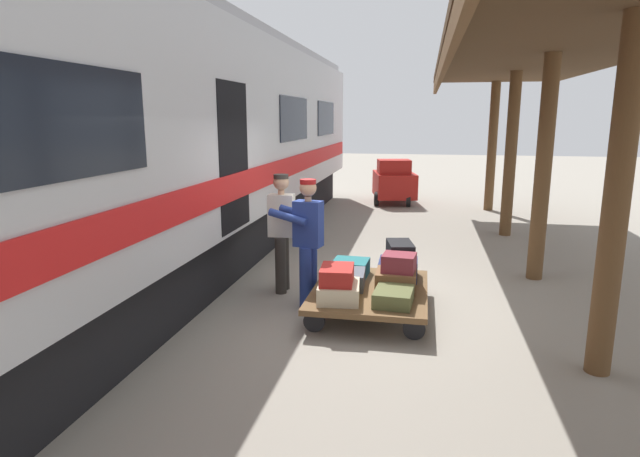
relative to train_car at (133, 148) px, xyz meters
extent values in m
plane|color=gray|center=(-3.27, 0.00, -2.06)|extent=(60.00, 60.00, 0.00)
cylinder|color=brown|center=(-5.81, -7.95, -0.36)|extent=(0.24, 0.24, 3.40)
cylinder|color=brown|center=(-5.81, -4.77, -0.36)|extent=(0.24, 0.24, 3.40)
cylinder|color=brown|center=(-5.81, -1.59, -0.36)|extent=(0.24, 0.24, 3.40)
cylinder|color=brown|center=(-5.81, 1.59, -0.36)|extent=(0.24, 0.24, 3.40)
cube|color=#432E1A|center=(-5.81, 0.00, 1.42)|extent=(3.20, 16.71, 0.16)
cube|color=brown|center=(-4.26, 0.00, 1.19)|extent=(0.08, 16.71, 0.30)
cube|color=#B7BABF|center=(0.00, 0.00, 0.29)|extent=(3.00, 19.72, 2.90)
cube|color=black|center=(0.00, 0.00, -1.61)|extent=(2.55, 18.73, 0.90)
cube|color=#99999E|center=(0.00, 0.00, 1.84)|extent=(2.76, 19.33, 0.20)
cube|color=red|center=(-1.51, 0.00, -0.51)|extent=(0.03, 19.33, 0.36)
cube|color=black|center=(-1.51, -6.90, 0.39)|extent=(0.02, 2.17, 0.84)
cube|color=black|center=(-1.51, -3.45, 0.39)|extent=(0.02, 2.17, 0.84)
cube|color=black|center=(-1.51, 3.45, 0.39)|extent=(0.02, 2.17, 0.84)
cube|color=black|center=(-1.45, 0.00, -0.11)|extent=(0.12, 1.10, 2.00)
cube|color=brown|center=(-3.43, 0.39, -1.77)|extent=(1.45, 1.90, 0.07)
cylinder|color=black|center=(-4.01, 1.15, -1.93)|extent=(0.26, 0.05, 0.26)
cylinder|color=black|center=(-2.85, 1.15, -1.93)|extent=(0.26, 0.05, 0.26)
cylinder|color=black|center=(-4.01, -0.38, -1.93)|extent=(0.26, 0.05, 0.26)
cylinder|color=black|center=(-2.85, -0.38, -1.93)|extent=(0.26, 0.05, 0.26)
cube|color=brown|center=(-3.75, 0.91, -1.65)|extent=(0.47, 0.58, 0.18)
cube|color=beige|center=(-3.10, 0.91, -1.63)|extent=(0.54, 0.62, 0.21)
cube|color=#4C515B|center=(-3.10, 0.39, -1.63)|extent=(0.53, 0.56, 0.21)
cube|color=#1E666B|center=(-3.10, -0.14, -1.63)|extent=(0.50, 0.49, 0.22)
cube|color=navy|center=(-3.75, -0.14, -1.61)|extent=(0.52, 0.55, 0.25)
cube|color=brown|center=(-3.75, 0.39, -1.61)|extent=(0.50, 0.49, 0.25)
cube|color=#AD231E|center=(-3.07, 0.90, -1.42)|extent=(0.42, 0.54, 0.20)
cube|color=black|center=(-3.77, -0.11, -1.36)|extent=(0.42, 0.61, 0.26)
cube|color=maroon|center=(-3.78, 0.38, -1.37)|extent=(0.44, 0.41, 0.22)
cylinder|color=navy|center=(-2.61, 0.18, -1.65)|extent=(0.16, 0.16, 0.82)
cylinder|color=navy|center=(-2.57, 0.38, -1.65)|extent=(0.16, 0.16, 0.82)
cube|color=navy|center=(-2.59, 0.28, -0.94)|extent=(0.39, 0.28, 0.60)
cylinder|color=tan|center=(-2.59, 0.28, -0.61)|extent=(0.09, 0.09, 0.06)
sphere|color=tan|center=(-2.59, 0.28, -0.47)|extent=(0.22, 0.22, 0.22)
cylinder|color=#A51919|center=(-2.59, 0.28, -0.39)|extent=(0.21, 0.21, 0.06)
cylinder|color=navy|center=(-2.40, 0.08, -0.84)|extent=(0.54, 0.20, 0.21)
cylinder|color=navy|center=(-2.34, 0.40, -0.84)|extent=(0.54, 0.20, 0.21)
cylinder|color=#332D28|center=(-2.09, -0.14, -1.65)|extent=(0.16, 0.16, 0.82)
cylinder|color=#332D28|center=(-2.09, -0.34, -1.65)|extent=(0.16, 0.16, 0.82)
cube|color=silver|center=(-2.09, -0.24, -0.94)|extent=(0.37, 0.23, 0.60)
cylinder|color=tan|center=(-2.09, -0.24, -0.61)|extent=(0.09, 0.09, 0.06)
sphere|color=tan|center=(-2.09, -0.24, -0.47)|extent=(0.22, 0.22, 0.22)
cylinder|color=#332D28|center=(-2.09, -0.24, -0.39)|extent=(0.21, 0.21, 0.06)
cylinder|color=silver|center=(-2.31, -0.09, -0.84)|extent=(0.53, 0.12, 0.21)
cylinder|color=silver|center=(-2.30, -0.40, -0.84)|extent=(0.53, 0.12, 0.21)
cube|color=#B21E19|center=(-3.21, -8.66, -1.51)|extent=(1.41, 1.88, 0.70)
cube|color=#B21E19|center=(-3.21, -8.31, -1.01)|extent=(1.02, 0.86, 0.50)
cylinder|color=black|center=(-3.66, -8.06, -1.86)|extent=(0.12, 0.40, 0.40)
cylinder|color=black|center=(-2.76, -8.06, -1.86)|extent=(0.12, 0.40, 0.40)
cylinder|color=black|center=(-3.66, -9.26, -1.86)|extent=(0.12, 0.40, 0.40)
cylinder|color=black|center=(-2.76, -9.26, -1.86)|extent=(0.12, 0.40, 0.40)
camera|label=1|loc=(-4.04, 6.89, 0.42)|focal=29.69mm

